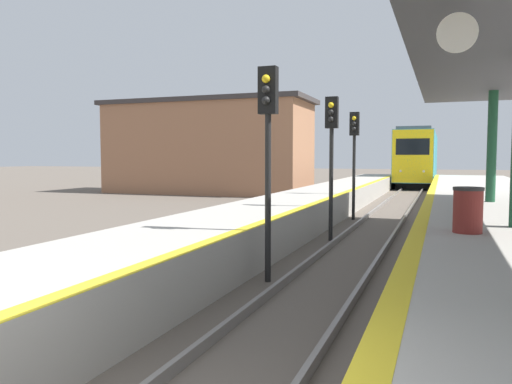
{
  "coord_description": "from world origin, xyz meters",
  "views": [
    {
      "loc": [
        2.08,
        -2.61,
        2.46
      ],
      "look_at": [
        -6.1,
        19.18,
        0.81
      ],
      "focal_mm": 35.0,
      "sensor_mm": 36.0,
      "label": 1
    }
  ],
  "objects_px": {
    "signal_near": "(268,132)",
    "signal_far": "(354,144)",
    "signal_mid": "(331,140)",
    "trash_bin": "(468,210)",
    "train": "(418,158)"
  },
  "relations": [
    {
      "from": "train",
      "to": "signal_near",
      "type": "xyz_separation_m",
      "value": [
        -1.11,
        -37.53,
        0.56
      ]
    },
    {
      "from": "signal_far",
      "to": "trash_bin",
      "type": "xyz_separation_m",
      "value": [
        3.71,
        -9.2,
        -1.49
      ]
    },
    {
      "from": "train",
      "to": "signal_far",
      "type": "distance_m",
      "value": 27.21
    },
    {
      "from": "train",
      "to": "signal_mid",
      "type": "height_order",
      "value": "train"
    },
    {
      "from": "signal_mid",
      "to": "trash_bin",
      "type": "distance_m",
      "value": 5.54
    },
    {
      "from": "train",
      "to": "signal_mid",
      "type": "relative_size",
      "value": 4.53
    },
    {
      "from": "signal_near",
      "to": "trash_bin",
      "type": "height_order",
      "value": "signal_near"
    },
    {
      "from": "train",
      "to": "signal_far",
      "type": "xyz_separation_m",
      "value": [
        -1.17,
        -27.18,
        0.56
      ]
    },
    {
      "from": "signal_far",
      "to": "trash_bin",
      "type": "height_order",
      "value": "signal_far"
    },
    {
      "from": "signal_mid",
      "to": "trash_bin",
      "type": "height_order",
      "value": "signal_mid"
    },
    {
      "from": "signal_mid",
      "to": "signal_far",
      "type": "xyz_separation_m",
      "value": [
        -0.21,
        5.18,
        0.0
      ]
    },
    {
      "from": "signal_mid",
      "to": "signal_far",
      "type": "bearing_deg",
      "value": 92.28
    },
    {
      "from": "signal_near",
      "to": "signal_far",
      "type": "relative_size",
      "value": 1.0
    },
    {
      "from": "signal_mid",
      "to": "trash_bin",
      "type": "xyz_separation_m",
      "value": [
        3.51,
        -4.03,
        -1.49
      ]
    },
    {
      "from": "signal_near",
      "to": "signal_far",
      "type": "distance_m",
      "value": 10.35
    }
  ]
}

